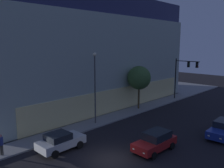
% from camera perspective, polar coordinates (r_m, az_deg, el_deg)
% --- Properties ---
extents(ground_plane, '(120.00, 120.00, 0.00)m').
position_cam_1_polar(ground_plane, '(20.23, -0.26, -17.87)').
color(ground_plane, black).
extents(modern_building, '(33.17, 22.58, 16.13)m').
position_cam_1_polar(modern_building, '(40.71, -9.74, 7.58)').
color(modern_building, '#4C4C51').
rests_on(modern_building, ground).
extents(traffic_light_far_corner, '(0.33, 4.15, 6.81)m').
position_cam_1_polar(traffic_light_far_corner, '(40.56, 16.93, 3.03)').
color(traffic_light_far_corner, black).
rests_on(traffic_light_far_corner, sidewalk_corner).
extents(street_lamp_sidewalk, '(0.44, 0.44, 8.27)m').
position_cam_1_polar(street_lamp_sidewalk, '(27.09, -4.14, 1.06)').
color(street_lamp_sidewalk, '#454545').
rests_on(street_lamp_sidewalk, sidewalk_corner).
extents(sidewalk_tree, '(3.34, 3.34, 6.14)m').
position_cam_1_polar(sidewalk_tree, '(33.65, 6.55, 1.47)').
color(sidewalk_tree, '#4B3B1E').
rests_on(sidewalk_tree, sidewalk_corner).
extents(pedestrian_waiting, '(0.36, 0.36, 1.80)m').
position_cam_1_polar(pedestrian_waiting, '(22.26, -25.20, -12.73)').
color(pedestrian_waiting, '#4C473D').
rests_on(pedestrian_waiting, sidewalk_corner).
extents(car_silver, '(4.24, 2.26, 1.62)m').
position_cam_1_polar(car_silver, '(22.04, -12.33, -13.32)').
color(car_silver, '#B7BABF').
rests_on(car_silver, ground).
extents(car_red, '(4.45, 2.19, 1.69)m').
position_cam_1_polar(car_red, '(21.86, 10.40, -13.37)').
color(car_red, maroon).
rests_on(car_red, ground).
extents(car_blue, '(4.79, 2.14, 1.69)m').
position_cam_1_polar(car_blue, '(26.89, 25.28, -9.74)').
color(car_blue, navy).
rests_on(car_blue, ground).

